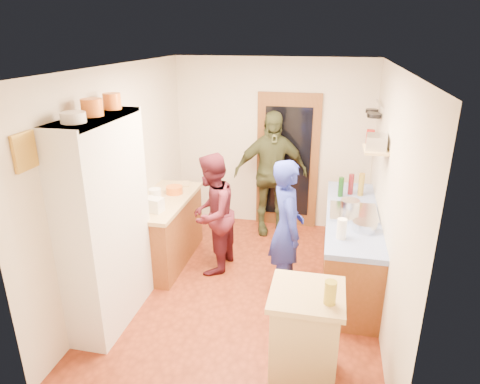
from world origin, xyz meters
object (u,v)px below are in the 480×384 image
(hutch_body, at_px, (106,224))
(person_back, at_px, (272,174))
(person_left, at_px, (215,213))
(right_counter_base, at_px, (350,248))
(island_base, at_px, (304,339))
(person_hob, at_px, (290,229))

(hutch_body, distance_m, person_back, 2.82)
(hutch_body, relative_size, person_left, 1.41)
(right_counter_base, bearing_deg, island_base, -103.36)
(right_counter_base, relative_size, person_back, 1.17)
(person_hob, bearing_deg, person_back, -3.54)
(island_base, bearing_deg, right_counter_base, 76.64)
(island_base, height_order, person_back, person_back)
(right_counter_base, relative_size, person_hob, 1.34)
(hutch_body, distance_m, person_left, 1.49)
(person_back, bearing_deg, person_hob, -91.73)
(right_counter_base, bearing_deg, person_hob, -147.81)
(person_hob, height_order, person_back, person_back)
(right_counter_base, distance_m, person_left, 1.73)
(island_base, bearing_deg, person_hob, 101.68)
(island_base, xyz_separation_m, person_left, (-1.26, 1.71, 0.35))
(island_base, xyz_separation_m, person_back, (-0.72, 2.97, 0.51))
(island_base, height_order, person_left, person_left)
(person_hob, xyz_separation_m, person_left, (-0.98, 0.35, -0.04))
(right_counter_base, xyz_separation_m, person_left, (-1.69, -0.09, 0.36))
(right_counter_base, xyz_separation_m, island_base, (-0.43, -1.80, 0.01))
(right_counter_base, relative_size, person_left, 1.41)
(person_left, bearing_deg, person_hob, 76.39)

